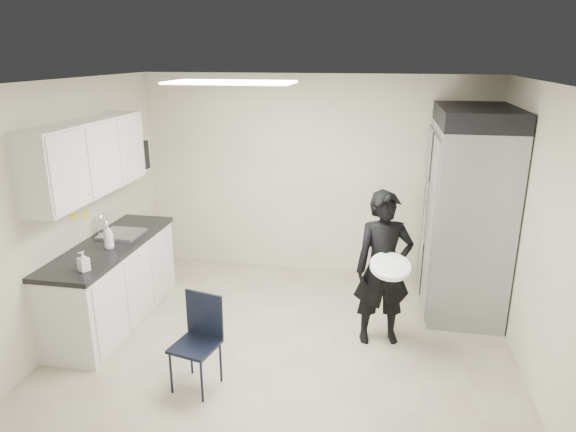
% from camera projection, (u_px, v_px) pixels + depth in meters
% --- Properties ---
extents(floor, '(4.50, 4.50, 0.00)m').
position_uv_depth(floor, '(285.00, 346.00, 5.20)').
color(floor, tan).
rests_on(floor, ground).
extents(ceiling, '(4.50, 4.50, 0.00)m').
position_uv_depth(ceiling, '(284.00, 82.00, 4.41)').
color(ceiling, silver).
rests_on(ceiling, back_wall).
extents(back_wall, '(4.50, 0.00, 4.50)m').
position_uv_depth(back_wall, '(314.00, 177.00, 6.68)').
color(back_wall, beige).
rests_on(back_wall, floor).
extents(left_wall, '(0.00, 4.00, 4.00)m').
position_uv_depth(left_wall, '(67.00, 212.00, 5.20)').
color(left_wall, beige).
rests_on(left_wall, floor).
extents(right_wall, '(0.00, 4.00, 4.00)m').
position_uv_depth(right_wall, '(541.00, 240.00, 4.41)').
color(right_wall, beige).
rests_on(right_wall, floor).
extents(ceiling_panel, '(1.20, 0.60, 0.02)m').
position_uv_depth(ceiling_panel, '(231.00, 82.00, 4.90)').
color(ceiling_panel, white).
rests_on(ceiling_panel, ceiling).
extents(lower_counter, '(0.60, 1.90, 0.86)m').
position_uv_depth(lower_counter, '(113.00, 284.00, 5.60)').
color(lower_counter, silver).
rests_on(lower_counter, floor).
extents(countertop, '(0.64, 1.95, 0.05)m').
position_uv_depth(countertop, '(109.00, 245.00, 5.46)').
color(countertop, black).
rests_on(countertop, lower_counter).
extents(sink, '(0.42, 0.40, 0.14)m').
position_uv_depth(sink, '(122.00, 239.00, 5.69)').
color(sink, gray).
rests_on(sink, countertop).
extents(faucet, '(0.02, 0.02, 0.24)m').
position_uv_depth(faucet, '(104.00, 225.00, 5.68)').
color(faucet, silver).
rests_on(faucet, countertop).
extents(upper_cabinets, '(0.35, 1.80, 0.75)m').
position_uv_depth(upper_cabinets, '(87.00, 158.00, 5.19)').
color(upper_cabinets, silver).
rests_on(upper_cabinets, left_wall).
extents(towel_dispenser, '(0.22, 0.30, 0.35)m').
position_uv_depth(towel_dispenser, '(136.00, 156.00, 6.35)').
color(towel_dispenser, black).
rests_on(towel_dispenser, left_wall).
extents(notice_sticker_left, '(0.00, 0.12, 0.07)m').
position_uv_depth(notice_sticker_left, '(74.00, 217.00, 5.31)').
color(notice_sticker_left, yellow).
rests_on(notice_sticker_left, left_wall).
extents(notice_sticker_right, '(0.00, 0.12, 0.07)m').
position_uv_depth(notice_sticker_right, '(85.00, 215.00, 5.51)').
color(notice_sticker_right, yellow).
rests_on(notice_sticker_right, left_wall).
extents(commercial_fridge, '(0.80, 1.35, 2.10)m').
position_uv_depth(commercial_fridge, '(466.00, 220.00, 5.76)').
color(commercial_fridge, gray).
rests_on(commercial_fridge, floor).
extents(fridge_compressor, '(0.80, 1.35, 0.20)m').
position_uv_depth(fridge_compressor, '(477.00, 116.00, 5.41)').
color(fridge_compressor, black).
rests_on(fridge_compressor, commercial_fridge).
extents(folding_chair, '(0.44, 0.44, 0.82)m').
position_uv_depth(folding_chair, '(195.00, 346.00, 4.45)').
color(folding_chair, black).
rests_on(folding_chair, floor).
extents(man_tuxedo, '(0.66, 0.52, 1.59)m').
position_uv_depth(man_tuxedo, '(383.00, 269.00, 5.09)').
color(man_tuxedo, black).
rests_on(man_tuxedo, floor).
extents(bucket_lid, '(0.46, 0.46, 0.05)m').
position_uv_depth(bucket_lid, '(390.00, 266.00, 4.81)').
color(bucket_lid, white).
rests_on(bucket_lid, man_tuxedo).
extents(soap_bottle_a, '(0.14, 0.14, 0.26)m').
position_uv_depth(soap_bottle_a, '(108.00, 236.00, 5.27)').
color(soap_bottle_a, white).
rests_on(soap_bottle_a, countertop).
extents(soap_bottle_b, '(0.12, 0.12, 0.19)m').
position_uv_depth(soap_bottle_b, '(83.00, 261.00, 4.73)').
color(soap_bottle_b, '#A7A9B3').
rests_on(soap_bottle_b, countertop).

